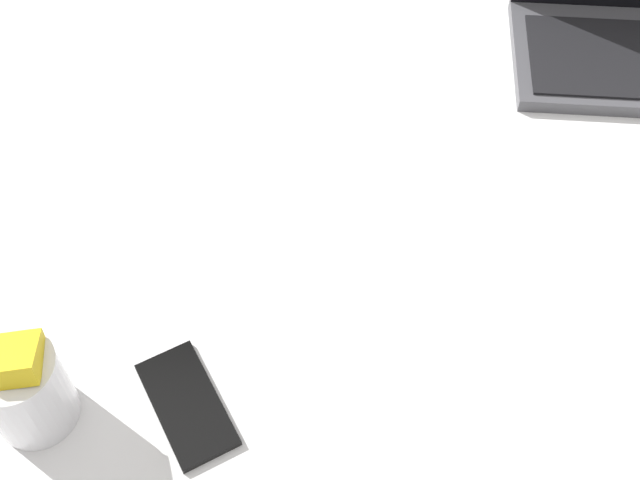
% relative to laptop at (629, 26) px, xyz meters
% --- Properties ---
extents(bed_mattress, '(1.80, 1.40, 0.18)m').
position_rel_laptop_xyz_m(bed_mattress, '(-0.25, -0.49, -0.13)').
color(bed_mattress, white).
rests_on(bed_mattress, ground).
extents(laptop, '(0.36, 0.27, 0.23)m').
position_rel_laptop_xyz_m(laptop, '(0.00, 0.00, 0.00)').
color(laptop, '#4C4C51').
rests_on(laptop, bed_mattress).
extents(snack_cup, '(0.10, 0.09, 0.14)m').
position_rel_laptop_xyz_m(snack_cup, '(-0.80, -0.55, 0.02)').
color(snack_cup, silver).
rests_on(snack_cup, bed_mattress).
extents(cell_phone, '(0.12, 0.16, 0.01)m').
position_rel_laptop_xyz_m(cell_phone, '(-0.63, -0.55, -0.04)').
color(cell_phone, black).
rests_on(cell_phone, bed_mattress).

